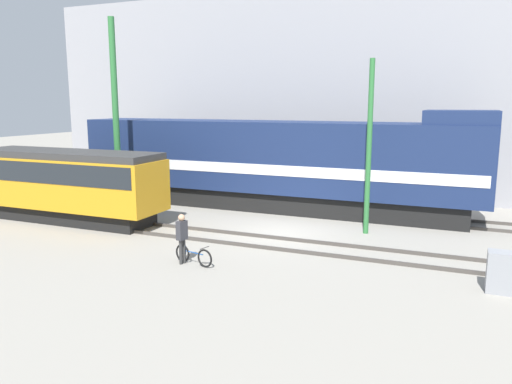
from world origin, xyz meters
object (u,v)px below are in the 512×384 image
at_px(bicycle, 194,255).
at_px(utility_pole_center, 369,148).
at_px(utility_pole_left, 116,116).
at_px(freight_locomotive, 274,163).
at_px(streetcar, 67,181).
at_px(person, 182,234).
at_px(signal_box, 500,272).

height_order(bicycle, utility_pole_center, utility_pole_center).
bearing_deg(utility_pole_left, utility_pole_center, 0.00).
relative_size(freight_locomotive, streetcar, 2.21).
xyz_separation_m(streetcar, bicycle, (8.41, -3.28, -1.53)).
relative_size(freight_locomotive, person, 12.00).
height_order(streetcar, person, streetcar).
relative_size(streetcar, bicycle, 5.84).
relative_size(freight_locomotive, bicycle, 12.88).
relative_size(bicycle, person, 0.93).
height_order(person, utility_pole_center, utility_pole_center).
height_order(streetcar, utility_pole_left, utility_pole_left).
distance_m(bicycle, person, 0.83).
bearing_deg(streetcar, utility_pole_left, 81.38).
relative_size(freight_locomotive, utility_pole_left, 2.18).
bearing_deg(utility_pole_left, signal_box, -16.44).
xyz_separation_m(utility_pole_left, signal_box, (17.26, -5.10, -4.11)).
relative_size(streetcar, signal_box, 7.77).
xyz_separation_m(person, signal_box, (9.71, 1.31, -0.44)).
bearing_deg(person, bicycle, 8.83).
relative_size(utility_pole_left, utility_pole_center, 1.33).
height_order(utility_pole_center, signal_box, utility_pole_center).
bearing_deg(utility_pole_center, bicycle, -125.80).
distance_m(freight_locomotive, bicycle, 9.64).
xyz_separation_m(freight_locomotive, utility_pole_left, (-7.23, -3.05, 2.37)).
relative_size(bicycle, signal_box, 1.33).
height_order(bicycle, signal_box, signal_box).
distance_m(streetcar, utility_pole_center, 13.44).
bearing_deg(streetcar, utility_pole_center, 13.24).
distance_m(streetcar, bicycle, 9.16).
xyz_separation_m(bicycle, person, (-0.39, -0.06, 0.73)).
height_order(freight_locomotive, bicycle, freight_locomotive).
bearing_deg(utility_pole_center, person, -127.79).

